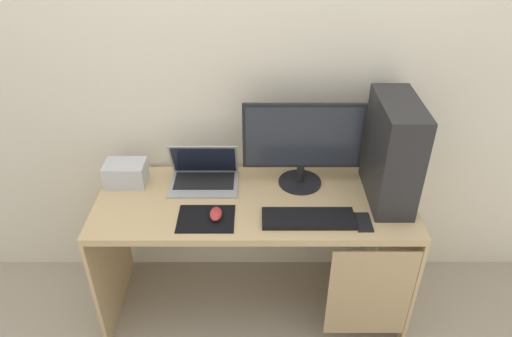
# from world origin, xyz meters

# --- Properties ---
(ground_plane) EXTENTS (8.00, 8.00, 0.00)m
(ground_plane) POSITION_xyz_m (0.00, 0.00, 0.00)
(ground_plane) COLOR #9E9384
(wall_back) EXTENTS (4.00, 0.05, 2.60)m
(wall_back) POSITION_xyz_m (0.00, 0.33, 1.30)
(wall_back) COLOR beige
(wall_back) RESTS_ON ground_plane
(desk) EXTENTS (1.53, 0.59, 0.72)m
(desk) POSITION_xyz_m (0.02, -0.01, 0.58)
(desk) COLOR tan
(desk) RESTS_ON ground_plane
(pc_tower) EXTENTS (0.18, 0.41, 0.50)m
(pc_tower) POSITION_xyz_m (0.64, 0.03, 0.97)
(pc_tower) COLOR #232326
(pc_tower) RESTS_ON desk
(monitor) EXTENTS (0.57, 0.22, 0.45)m
(monitor) POSITION_xyz_m (0.23, 0.13, 0.96)
(monitor) COLOR black
(monitor) RESTS_ON desk
(laptop) EXTENTS (0.34, 0.24, 0.21)m
(laptop) POSITION_xyz_m (-0.25, 0.15, 0.77)
(laptop) COLOR #9EA3A8
(laptop) RESTS_ON desk
(projector) EXTENTS (0.20, 0.14, 0.12)m
(projector) POSITION_xyz_m (-0.65, 0.14, 0.78)
(projector) COLOR #B7BCC6
(projector) RESTS_ON desk
(keyboard) EXTENTS (0.42, 0.14, 0.02)m
(keyboard) POSITION_xyz_m (0.24, -0.16, 0.73)
(keyboard) COLOR black
(keyboard) RESTS_ON desk
(mousepad) EXTENTS (0.26, 0.20, 0.00)m
(mousepad) POSITION_xyz_m (-0.22, -0.15, 0.72)
(mousepad) COLOR black
(mousepad) RESTS_ON desk
(mouse_left) EXTENTS (0.06, 0.10, 0.03)m
(mouse_left) POSITION_xyz_m (-0.18, -0.14, 0.74)
(mouse_left) COLOR #B23333
(mouse_left) RESTS_ON mousepad
(cell_phone) EXTENTS (0.07, 0.13, 0.01)m
(cell_phone) POSITION_xyz_m (0.49, -0.18, 0.73)
(cell_phone) COLOR black
(cell_phone) RESTS_ON desk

